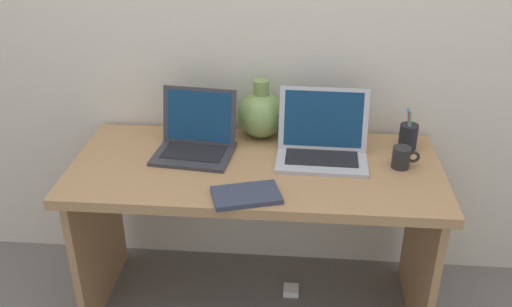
# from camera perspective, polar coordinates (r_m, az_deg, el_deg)

# --- Properties ---
(ground_plane) EXTENTS (6.00, 6.00, 0.00)m
(ground_plane) POSITION_cam_1_polar(r_m,az_deg,el_deg) (2.64, -0.00, -14.85)
(ground_plane) COLOR slate
(back_wall) EXTENTS (4.40, 0.04, 2.40)m
(back_wall) POSITION_cam_1_polar(r_m,az_deg,el_deg) (2.37, 0.75, 13.52)
(back_wall) COLOR beige
(back_wall) RESTS_ON ground
(desk) EXTENTS (1.46, 0.65, 0.71)m
(desk) POSITION_cam_1_polar(r_m,az_deg,el_deg) (2.29, -0.00, -4.47)
(desk) COLOR #AD7F51
(desk) RESTS_ON ground
(laptop_left) EXTENTS (0.33, 0.29, 0.25)m
(laptop_left) POSITION_cam_1_polar(r_m,az_deg,el_deg) (2.31, -6.07, 1.77)
(laptop_left) COLOR #333338
(laptop_left) RESTS_ON desk
(laptop_right) EXTENTS (0.37, 0.27, 0.26)m
(laptop_right) POSITION_cam_1_polar(r_m,az_deg,el_deg) (2.27, 6.76, 1.39)
(laptop_right) COLOR #B2B2B7
(laptop_right) RESTS_ON desk
(green_vase) EXTENTS (0.20, 0.20, 0.26)m
(green_vase) POSITION_cam_1_polar(r_m,az_deg,el_deg) (2.40, 0.52, 4.05)
(green_vase) COLOR #75934C
(green_vase) RESTS_ON desk
(notebook_stack) EXTENTS (0.27, 0.21, 0.02)m
(notebook_stack) POSITION_cam_1_polar(r_m,az_deg,el_deg) (2.00, -0.99, -4.25)
(notebook_stack) COLOR #33384C
(notebook_stack) RESTS_ON desk
(coffee_mug) EXTENTS (0.11, 0.07, 0.09)m
(coffee_mug) POSITION_cam_1_polar(r_m,az_deg,el_deg) (2.25, 14.59, -0.38)
(coffee_mug) COLOR black
(coffee_mug) RESTS_ON desk
(pen_cup) EXTENTS (0.08, 0.08, 0.18)m
(pen_cup) POSITION_cam_1_polar(r_m,az_deg,el_deg) (2.40, 15.20, 1.72)
(pen_cup) COLOR black
(pen_cup) RESTS_ON desk
(power_brick) EXTENTS (0.07, 0.07, 0.03)m
(power_brick) POSITION_cam_1_polar(r_m,az_deg,el_deg) (2.68, 3.57, -13.69)
(power_brick) COLOR white
(power_brick) RESTS_ON ground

